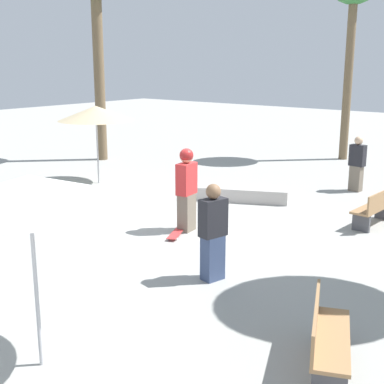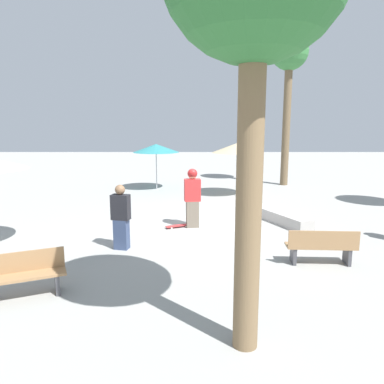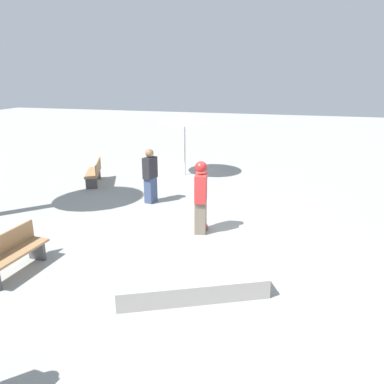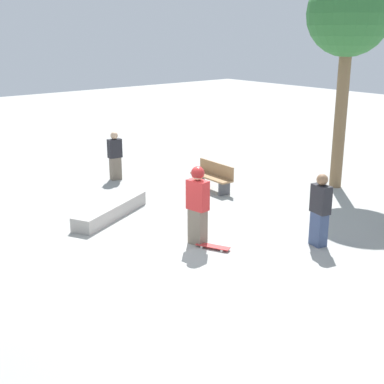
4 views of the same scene
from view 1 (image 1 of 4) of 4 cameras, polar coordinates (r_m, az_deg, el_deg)
ground_plane at (r=12.39m, az=-0.08°, el=-3.59°), size 60.00×60.00×0.00m
skater_main at (r=11.78m, az=-0.59°, el=0.55°), size 0.53×0.34×1.87m
skateboard at (r=11.65m, az=-1.73°, el=-4.45°), size 0.81×0.51×0.07m
concrete_ledge at (r=14.57m, az=4.79°, el=-0.22°), size 1.69×2.73×0.37m
bench_near at (r=12.99m, az=19.04°, el=-1.59°), size 1.62×0.52×0.85m
bench_far at (r=6.96m, az=14.14°, el=-14.83°), size 1.64×1.04×0.85m
shade_umbrella_tan at (r=16.58m, az=-10.21°, el=8.27°), size 2.31×2.31×2.38m
shade_umbrella_white at (r=6.46m, az=-17.02°, el=0.22°), size 2.25×2.25×2.44m
bystander_watching at (r=16.19m, az=17.19°, el=2.87°), size 0.29×0.46×1.61m
bystander_far at (r=9.17m, az=2.24°, el=-4.35°), size 0.51×0.36×1.71m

